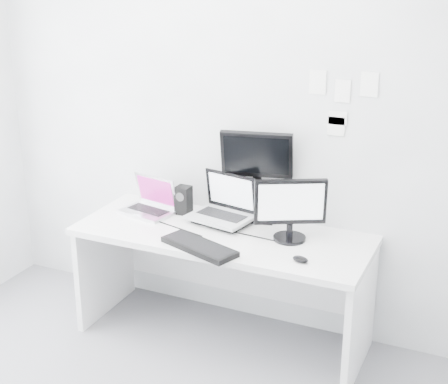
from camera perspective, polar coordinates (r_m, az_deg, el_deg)
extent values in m
plane|color=silver|center=(4.16, 1.86, 6.17)|extent=(3.60, 0.00, 3.60)
cube|color=silver|center=(4.21, -0.14, -8.04)|extent=(1.80, 0.70, 0.73)
cube|color=#B1B1B6|center=(4.32, -6.64, -0.30)|extent=(0.37, 0.31, 0.25)
cube|color=black|center=(4.31, -3.48, -0.69)|extent=(0.10, 0.10, 0.18)
cube|color=#A6A9AD|center=(4.12, -0.33, -0.68)|extent=(0.42, 0.36, 0.31)
cube|color=black|center=(4.14, 2.82, 1.50)|extent=(0.47, 0.25, 0.60)
cube|color=black|center=(3.90, 5.69, -1.46)|extent=(0.46, 0.36, 0.39)
cube|color=black|center=(3.82, -2.11, -4.68)|extent=(0.50, 0.32, 0.03)
ellipsoid|color=black|center=(3.70, 6.53, -5.72)|extent=(0.11, 0.08, 0.03)
cube|color=white|center=(3.95, 7.99, 9.27)|extent=(0.10, 0.00, 0.14)
cube|color=white|center=(3.92, 10.08, 8.47)|extent=(0.09, 0.00, 0.13)
cube|color=white|center=(3.87, 12.30, 8.96)|extent=(0.10, 0.00, 0.14)
cube|color=white|center=(3.96, 9.66, 6.23)|extent=(0.11, 0.00, 0.08)
cube|color=white|center=(3.97, 9.53, 5.56)|extent=(0.10, 0.00, 0.11)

